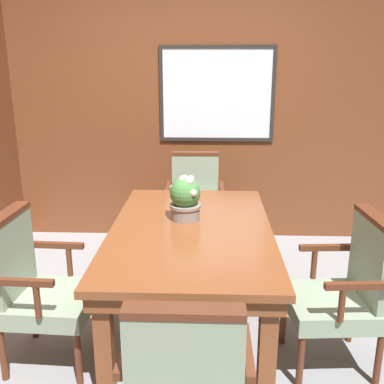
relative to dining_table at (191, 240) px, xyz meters
name	(u,v)px	position (x,y,z in m)	size (l,w,h in m)	color
ground_plane	(172,335)	(-0.12, -0.15, -0.63)	(14.00, 14.00, 0.00)	gray
wall_back	(186,118)	(-0.12, 1.71, 0.60)	(7.20, 0.08, 2.45)	brown
dining_table	(191,240)	(0.00, 0.00, 0.00)	(1.06, 1.75, 0.72)	brown
chair_right_near	(346,288)	(0.92, -0.39, -0.13)	(0.54, 0.56, 0.95)	#562B19
chair_head_far	(195,201)	(-0.01, 1.25, -0.13)	(0.54, 0.51, 0.95)	#562B19
chair_left_near	(36,285)	(-0.91, -0.41, -0.13)	(0.53, 0.55, 0.95)	#562B19
potted_plant	(185,198)	(-0.05, 0.16, 0.24)	(0.22, 0.22, 0.31)	gray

